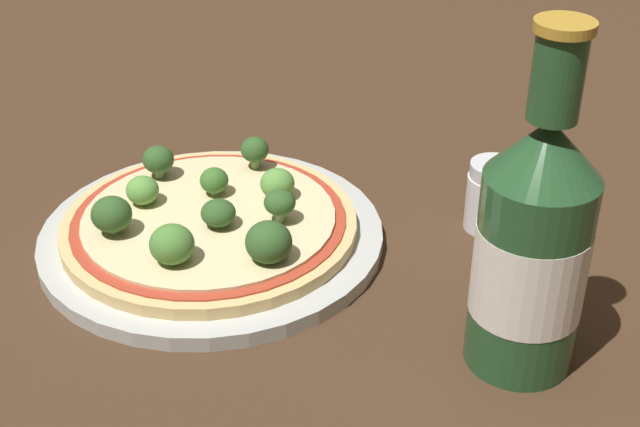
{
  "coord_description": "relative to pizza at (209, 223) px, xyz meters",
  "views": [
    {
      "loc": [
        0.58,
        -0.21,
        0.39
      ],
      "look_at": [
        0.1,
        0.04,
        0.06
      ],
      "focal_mm": 50.0,
      "sensor_mm": 36.0,
      "label": 1
    }
  ],
  "objects": [
    {
      "name": "plate",
      "position": [
        -0.0,
        0.0,
        -0.01
      ],
      "size": [
        0.27,
        0.27,
        0.01
      ],
      "color": "#B2B7B2",
      "rests_on": "ground_plane"
    },
    {
      "name": "broccoli_floret_7",
      "position": [
        0.03,
        0.05,
        0.02
      ],
      "size": [
        0.02,
        0.02,
        0.03
      ],
      "color": "#6B8E51",
      "rests_on": "pizza"
    },
    {
      "name": "broccoli_floret_6",
      "position": [
        0.05,
        -0.05,
        0.02
      ],
      "size": [
        0.03,
        0.03,
        0.03
      ],
      "color": "#6B8E51",
      "rests_on": "pizza"
    },
    {
      "name": "broccoli_floret_9",
      "position": [
        0.08,
        0.02,
        0.02
      ],
      "size": [
        0.03,
        0.03,
        0.03
      ],
      "color": "#6B8E51",
      "rests_on": "pizza"
    },
    {
      "name": "ground_plane",
      "position": [
        -0.01,
        0.02,
        -0.02
      ],
      "size": [
        3.0,
        3.0,
        0.0
      ],
      "primitive_type": "plane",
      "color": "#3D2819"
    },
    {
      "name": "broccoli_floret_2",
      "position": [
        0.02,
        0.0,
        0.02
      ],
      "size": [
        0.03,
        0.03,
        0.02
      ],
      "color": "#6B8E51",
      "rests_on": "pizza"
    },
    {
      "name": "beer_bottle",
      "position": [
        0.22,
        0.13,
        0.07
      ],
      "size": [
        0.07,
        0.07,
        0.23
      ],
      "color": "#234C28",
      "rests_on": "ground_plane"
    },
    {
      "name": "pizza",
      "position": [
        0.0,
        0.0,
        0.0
      ],
      "size": [
        0.23,
        0.23,
        0.01
      ],
      "color": "tan",
      "rests_on": "plate"
    },
    {
      "name": "broccoli_floret_4",
      "position": [
        -0.05,
        0.06,
        0.02
      ],
      "size": [
        0.02,
        0.02,
        0.03
      ],
      "color": "#6B8E51",
      "rests_on": "pizza"
    },
    {
      "name": "broccoli_floret_5",
      "position": [
        -0.04,
        -0.04,
        0.02
      ],
      "size": [
        0.03,
        0.03,
        0.02
      ],
      "color": "#6B8E51",
      "rests_on": "pizza"
    },
    {
      "name": "broccoli_floret_8",
      "position": [
        0.0,
        0.06,
        0.02
      ],
      "size": [
        0.03,
        0.03,
        0.03
      ],
      "color": "#6B8E51",
      "rests_on": "pizza"
    },
    {
      "name": "broccoli_floret_3",
      "position": [
        -0.08,
        -0.01,
        0.02
      ],
      "size": [
        0.03,
        0.03,
        0.03
      ],
      "color": "#6B8E51",
      "rests_on": "pizza"
    },
    {
      "name": "broccoli_floret_1",
      "position": [
        -0.03,
        0.01,
        0.02
      ],
      "size": [
        0.02,
        0.02,
        0.02
      ],
      "color": "#6B8E51",
      "rests_on": "pizza"
    },
    {
      "name": "pepper_shaker",
      "position": [
        0.08,
        0.21,
        0.01
      ],
      "size": [
        0.04,
        0.04,
        0.06
      ],
      "color": "silver",
      "rests_on": "ground_plane"
    },
    {
      "name": "broccoli_floret_0",
      "position": [
        -0.01,
        -0.07,
        0.02
      ],
      "size": [
        0.03,
        0.03,
        0.03
      ],
      "color": "#6B8E51",
      "rests_on": "pizza"
    }
  ]
}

